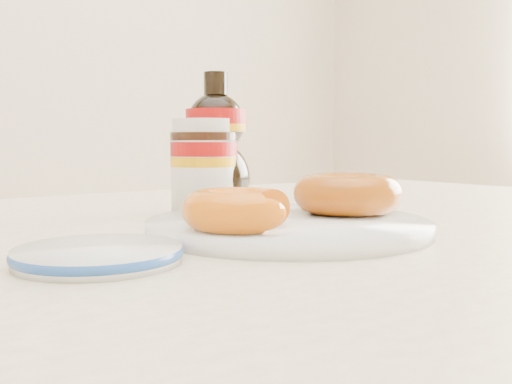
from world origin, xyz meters
TOP-DOWN VIEW (x-y plane):
  - dining_table at (0.00, 0.10)m, footprint 1.40×0.90m
  - plate at (0.00, 0.05)m, footprint 0.27×0.27m
  - donut_bitten at (-0.07, 0.02)m, footprint 0.11×0.11m
  - donut_whole at (0.08, 0.05)m, footprint 0.12×0.12m
  - nutella_jar at (0.02, 0.22)m, footprint 0.08×0.08m
  - syrup_bottle at (0.04, 0.22)m, footprint 0.09×0.08m
  - blue_rim_saucer at (-0.19, 0.02)m, footprint 0.12×0.12m

SIDE VIEW (x-z plane):
  - dining_table at x=0.00m, z-range 0.29..1.04m
  - blue_rim_saucer at x=-0.19m, z-range 0.75..0.76m
  - plate at x=0.00m, z-range 0.75..0.76m
  - donut_bitten at x=-0.07m, z-range 0.76..0.80m
  - donut_whole at x=0.08m, z-range 0.76..0.80m
  - nutella_jar at x=0.02m, z-range 0.75..0.87m
  - syrup_bottle at x=0.04m, z-range 0.75..0.92m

